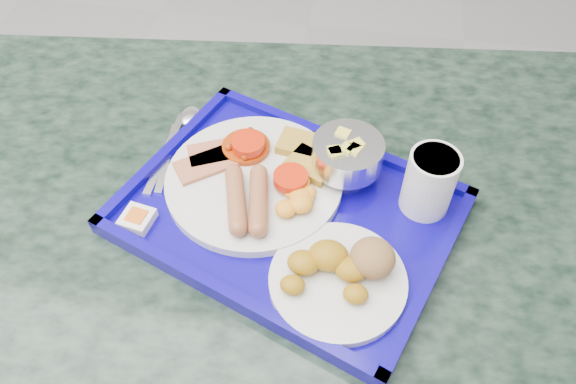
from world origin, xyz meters
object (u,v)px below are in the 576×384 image
Objects in this scene: table at (271,290)px; juice_cup at (430,181)px; fruit_bowl at (347,155)px; main_plate at (260,179)px; bread_plate at (342,272)px; tray at (288,213)px.

table is 13.91× the size of juice_cup.
juice_cup reaches higher than fruit_bowl.
main_plate is (-0.02, 0.05, 0.23)m from table.
table is at bearing -166.77° from juice_cup.
fruit_bowl reaches higher than table.
table is 0.28m from bread_plate.
bread_plate is at bearing -125.78° from juice_cup.
tray is 0.20m from juice_cup.
juice_cup is (0.10, 0.14, 0.03)m from bread_plate.
fruit_bowl is at bearing 17.06° from main_plate.
bread_plate is 1.72× the size of fruit_bowl.
table is 0.29m from fruit_bowl.
tray is 2.06× the size of main_plate.
table is 0.24m from main_plate.
fruit_bowl is (-0.01, 0.18, 0.03)m from bread_plate.
bread_plate reaches higher than table.
fruit_bowl is (0.10, 0.09, 0.26)m from table.
juice_cup is (0.11, -0.04, 0.01)m from fruit_bowl.
tray is at bearing 130.50° from bread_plate.
juice_cup is at bearing 12.56° from tray.
fruit_bowl is at bearing 163.03° from juice_cup.
tray is at bearing -133.37° from fruit_bowl.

